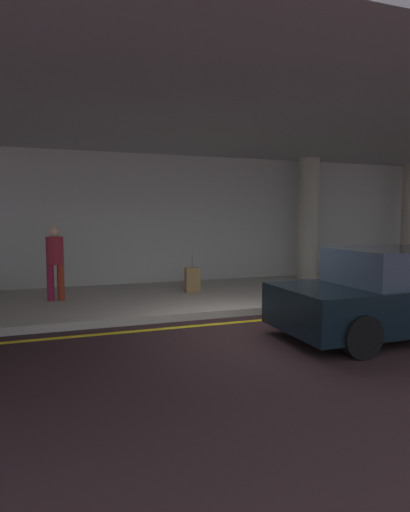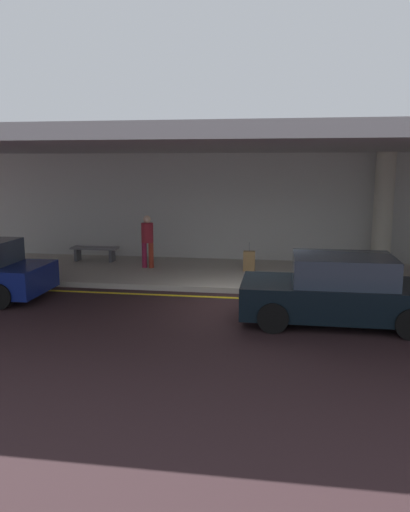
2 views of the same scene
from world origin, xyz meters
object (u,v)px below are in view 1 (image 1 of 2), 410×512
Objects in this scene: support_column_left_mid at (308,219)px; suitcase_upright_primary at (354,279)px; suitcase_upright_secondary at (192,280)px; car_black at (394,294)px; traveler_with_luggage at (55,258)px.

support_column_left_mid is 2.87m from suitcase_upright_primary.
suitcase_upright_secondary is (-3.96, 1.20, 0.00)m from suitcase_upright_primary.
support_column_left_mid is at bearing 27.56° from suitcase_upright_secondary.
car_black is 3.69m from suitcase_upright_primary.
suitcase_upright_primary and suitcase_upright_secondary have the same top height.
support_column_left_mid is at bearing 71.00° from car_black.
car_black is 4.97m from suitcase_upright_secondary.
support_column_left_mid is 4.57m from suitcase_upright_secondary.
traveler_with_luggage is 3.31m from suitcase_upright_secondary.
support_column_left_mid is 2.17× the size of traveler_with_luggage.
car_black reaches higher than suitcase_upright_primary.
support_column_left_mid is at bearing 74.82° from traveler_with_luggage.
car_black is at bearing 26.18° from traveler_with_luggage.
support_column_left_mid is 7.53m from traveler_with_luggage.
suitcase_upright_primary is at bearing -5.96° from suitcase_upright_secondary.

